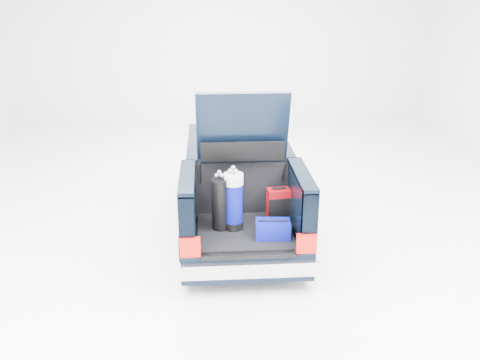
{
  "coord_description": "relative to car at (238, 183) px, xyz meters",
  "views": [
    {
      "loc": [
        -0.49,
        -7.82,
        3.81
      ],
      "look_at": [
        0.0,
        -0.5,
        0.97
      ],
      "focal_mm": 38.0,
      "sensor_mm": 36.0,
      "label": 1
    }
  ],
  "objects": [
    {
      "name": "ground",
      "position": [
        0.0,
        -0.11,
        -0.67
      ],
      "size": [
        14.0,
        14.0,
        0.0
      ],
      "primitive_type": "plane",
      "color": "white",
      "rests_on": "ground"
    },
    {
      "name": "car",
      "position": [
        0.0,
        0.0,
        0.0
      ],
      "size": [
        1.87,
        4.65,
        2.47
      ],
      "color": "black",
      "rests_on": "ground"
    },
    {
      "name": "red_suitcase",
      "position": [
        0.5,
        -1.35,
        0.18
      ],
      "size": [
        0.34,
        0.24,
        0.53
      ],
      "rotation": [
        0.0,
        0.0,
        0.12
      ],
      "color": "#6A0307",
      "rests_on": "car"
    },
    {
      "name": "black_golf_bag",
      "position": [
        -0.34,
        -1.53,
        0.31
      ],
      "size": [
        0.29,
        0.33,
        0.85
      ],
      "rotation": [
        0.0,
        0.0,
        -0.2
      ],
      "color": "black",
      "rests_on": "car"
    },
    {
      "name": "blue_golf_bag",
      "position": [
        -0.15,
        -1.52,
        0.34
      ],
      "size": [
        0.33,
        0.33,
        0.92
      ],
      "rotation": [
        0.0,
        0.0,
        0.25
      ],
      "color": "black",
      "rests_on": "car"
    },
    {
      "name": "blue_duffel",
      "position": [
        0.36,
        -1.82,
        0.04
      ],
      "size": [
        0.49,
        0.34,
        0.25
      ],
      "rotation": [
        0.0,
        0.0,
        -0.07
      ],
      "color": "#050975",
      "rests_on": "car"
    }
  ]
}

